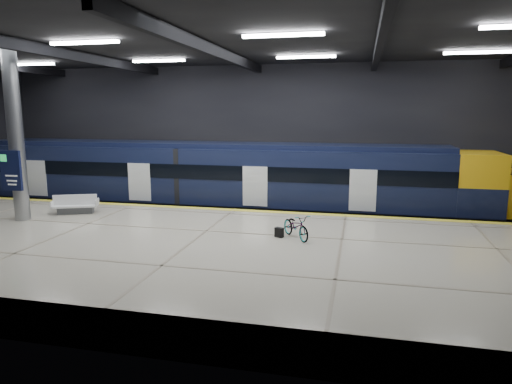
% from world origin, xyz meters
% --- Properties ---
extents(ground, '(30.00, 30.00, 0.00)m').
position_xyz_m(ground, '(0.00, 0.00, 0.00)').
color(ground, black).
rests_on(ground, ground).
extents(room_shell, '(30.10, 16.10, 8.05)m').
position_xyz_m(room_shell, '(-0.00, 0.00, 5.72)').
color(room_shell, black).
rests_on(room_shell, ground).
extents(platform, '(30.00, 11.00, 1.10)m').
position_xyz_m(platform, '(0.00, -2.50, 0.55)').
color(platform, '#B9B09C').
rests_on(platform, ground).
extents(safety_strip, '(30.00, 0.40, 0.01)m').
position_xyz_m(safety_strip, '(0.00, 2.75, 1.11)').
color(safety_strip, yellow).
rests_on(safety_strip, platform).
extents(rails, '(30.00, 1.52, 0.16)m').
position_xyz_m(rails, '(0.00, 5.50, 0.08)').
color(rails, gray).
rests_on(rails, ground).
extents(train, '(29.40, 2.84, 3.79)m').
position_xyz_m(train, '(-0.52, 5.50, 2.06)').
color(train, black).
rests_on(train, ground).
extents(bench, '(2.04, 1.45, 0.83)m').
position_xyz_m(bench, '(-6.59, 0.54, 1.39)').
color(bench, '#595B60').
rests_on(bench, platform).
extents(bicycle, '(1.49, 1.70, 0.89)m').
position_xyz_m(bicycle, '(3.41, -1.25, 1.54)').
color(bicycle, '#99999E').
rests_on(bicycle, platform).
extents(pannier_bag, '(0.35, 0.29, 0.35)m').
position_xyz_m(pannier_bag, '(2.81, -1.25, 1.28)').
color(pannier_bag, black).
rests_on(pannier_bag, platform).
extents(info_column, '(0.90, 0.78, 6.90)m').
position_xyz_m(info_column, '(-8.00, -1.03, 4.46)').
color(info_column, '#9EA0A5').
rests_on(info_column, platform).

